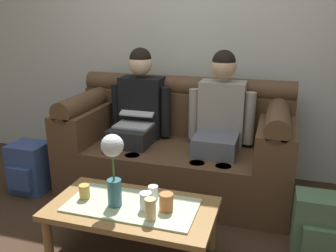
{
  "coord_description": "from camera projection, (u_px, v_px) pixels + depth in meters",
  "views": [
    {
      "loc": [
        0.78,
        -1.65,
        1.48
      ],
      "look_at": [
        0.02,
        0.82,
        0.68
      ],
      "focal_mm": 37.88,
      "sensor_mm": 36.0,
      "label": 1
    }
  ],
  "objects": [
    {
      "name": "back_wall_patterned",
      "position": [
        193.0,
        19.0,
        3.28
      ],
      "size": [
        6.0,
        0.12,
        2.9
      ],
      "primitive_type": "cube",
      "color": "silver",
      "rests_on": "ground_plane"
    },
    {
      "name": "person_left",
      "position": [
        138.0,
        113.0,
        3.13
      ],
      "size": [
        0.56,
        0.67,
        1.22
      ],
      "color": "#232326",
      "rests_on": "ground_plane"
    },
    {
      "name": "couch",
      "position": [
        177.0,
        147.0,
        3.11
      ],
      "size": [
        1.92,
        0.88,
        0.96
      ],
      "color": "#513823",
      "rests_on": "ground_plane"
    },
    {
      "name": "backpack_left",
      "position": [
        30.0,
        168.0,
        3.09
      ],
      "size": [
        0.31,
        0.31,
        0.43
      ],
      "color": "#33477A",
      "rests_on": "ground_plane"
    },
    {
      "name": "cup_far_right",
      "position": [
        84.0,
        192.0,
        2.23
      ],
      "size": [
        0.07,
        0.07,
        0.09
      ],
      "primitive_type": "cylinder",
      "color": "gold",
      "rests_on": "coffee_table"
    },
    {
      "name": "cup_far_center",
      "position": [
        146.0,
        201.0,
        2.1
      ],
      "size": [
        0.07,
        0.07,
        0.11
      ],
      "primitive_type": "cylinder",
      "color": "silver",
      "rests_on": "coffee_table"
    },
    {
      "name": "backpack_right",
      "position": [
        322.0,
        227.0,
        2.23
      ],
      "size": [
        0.35,
        0.26,
        0.42
      ],
      "color": "#4C6B4C",
      "rests_on": "ground_plane"
    },
    {
      "name": "cup_far_left",
      "position": [
        153.0,
        192.0,
        2.23
      ],
      "size": [
        0.06,
        0.06,
        0.08
      ],
      "primitive_type": "cylinder",
      "color": "silver",
      "rests_on": "coffee_table"
    },
    {
      "name": "cup_near_left",
      "position": [
        166.0,
        202.0,
        2.09
      ],
      "size": [
        0.08,
        0.08,
        0.11
      ],
      "primitive_type": "cylinder",
      "color": "#B26633",
      "rests_on": "coffee_table"
    },
    {
      "name": "cup_near_right",
      "position": [
        150.0,
        209.0,
        1.99
      ],
      "size": [
        0.06,
        0.06,
        0.13
      ],
      "primitive_type": "cylinder",
      "color": "#DBB77A",
      "rests_on": "coffee_table"
    },
    {
      "name": "coffee_table",
      "position": [
        132.0,
        212.0,
        2.19
      ],
      "size": [
        1.03,
        0.55,
        0.37
      ],
      "color": "olive",
      "rests_on": "ground_plane"
    },
    {
      "name": "flower_vase",
      "position": [
        113.0,
        162.0,
        2.08
      ],
      "size": [
        0.13,
        0.13,
        0.46
      ],
      "color": "#336672",
      "rests_on": "coffee_table"
    },
    {
      "name": "person_right",
      "position": [
        220.0,
        120.0,
        2.93
      ],
      "size": [
        0.56,
        0.67,
        1.22
      ],
      "color": "#595B66",
      "rests_on": "ground_plane"
    }
  ]
}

